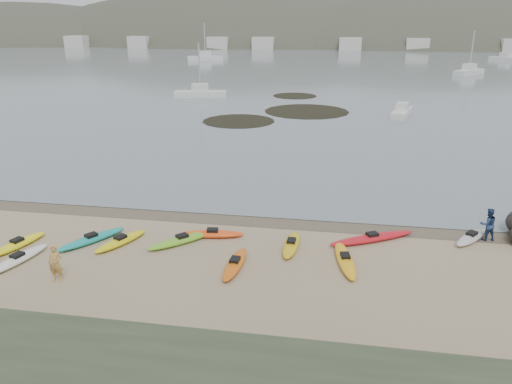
# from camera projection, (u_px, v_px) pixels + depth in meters

# --- Properties ---
(ground) EXTENTS (600.00, 600.00, 0.00)m
(ground) POSITION_uv_depth(u_px,v_px,m) (256.00, 217.00, 27.95)
(ground) COLOR tan
(ground) RESTS_ON ground
(wet_sand) EXTENTS (60.00, 60.00, 0.00)m
(wet_sand) POSITION_uv_depth(u_px,v_px,m) (255.00, 219.00, 27.67)
(wet_sand) COLOR brown
(wet_sand) RESTS_ON ground
(water) EXTENTS (1200.00, 1200.00, 0.00)m
(water) POSITION_uv_depth(u_px,v_px,m) (337.00, 34.00, 306.84)
(water) COLOR slate
(water) RESTS_ON ground
(kayaks) EXTENTS (23.96, 9.09, 0.34)m
(kayaks) POSITION_uv_depth(u_px,v_px,m) (218.00, 245.00, 24.16)
(kayaks) COLOR orange
(kayaks) RESTS_ON ground
(person_west) EXTENTS (0.65, 0.47, 1.67)m
(person_west) POSITION_uv_depth(u_px,v_px,m) (56.00, 263.00, 20.98)
(person_west) COLOR tan
(person_west) RESTS_ON ground
(person_east) EXTENTS (0.94, 0.80, 1.69)m
(person_east) POSITION_uv_depth(u_px,v_px,m) (488.00, 224.00, 24.86)
(person_east) COLOR navy
(person_east) RESTS_ON ground
(kelp_mats) EXTENTS (15.60, 25.59, 0.04)m
(kelp_mats) POSITION_uv_depth(u_px,v_px,m) (285.00, 111.00, 59.18)
(kelp_mats) COLOR black
(kelp_mats) RESTS_ON water
(moored_boats) EXTENTS (82.25, 86.09, 1.24)m
(moored_boats) POSITION_uv_depth(u_px,v_px,m) (340.00, 68.00, 102.89)
(moored_boats) COLOR silver
(moored_boats) RESTS_ON ground
(far_hills) EXTENTS (550.00, 135.00, 80.00)m
(far_hills) POSITION_uv_depth(u_px,v_px,m) (426.00, 83.00, 207.44)
(far_hills) COLOR #384235
(far_hills) RESTS_ON ground
(far_town) EXTENTS (199.00, 5.00, 4.00)m
(far_town) POSITION_uv_depth(u_px,v_px,m) (348.00, 44.00, 161.15)
(far_town) COLOR beige
(far_town) RESTS_ON ground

